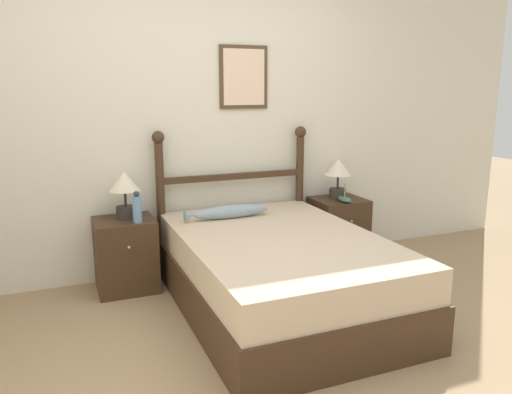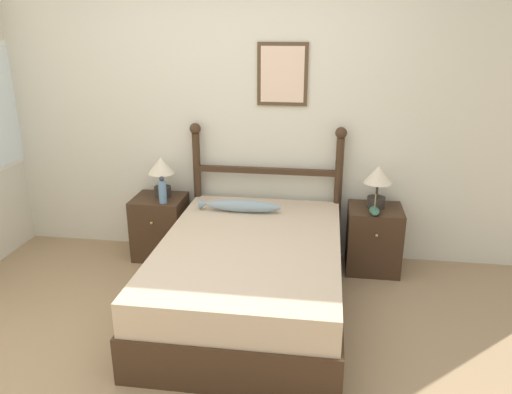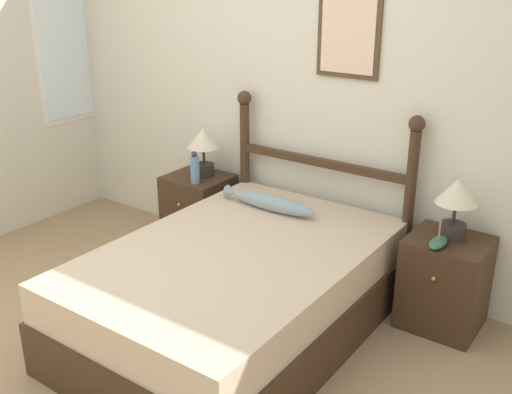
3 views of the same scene
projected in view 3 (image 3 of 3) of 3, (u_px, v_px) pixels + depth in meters
ground_plane at (120, 379)px, 3.09m from camera, size 16.00×16.00×0.00m
wall_back at (301, 83)px, 3.94m from camera, size 6.40×0.08×2.55m
bed at (236, 292)px, 3.41m from camera, size 1.31×1.91×0.53m
headboard at (320, 179)px, 3.96m from camera, size 1.34×0.10×1.19m
nightstand_left at (199, 211)px, 4.49m from camera, size 0.44×0.43×0.55m
nightstand_right at (444, 283)px, 3.48m from camera, size 0.44×0.43×0.55m
table_lamp_left at (203, 144)px, 4.32m from camera, size 0.23×0.23×0.36m
table_lamp_right at (456, 199)px, 3.31m from camera, size 0.23×0.23×0.36m
bottle at (195, 169)px, 4.21m from camera, size 0.07×0.07×0.24m
model_boat at (438, 242)px, 3.28m from camera, size 0.08×0.18×0.17m
fish_pillow at (269, 202)px, 3.82m from camera, size 0.68×0.11×0.10m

